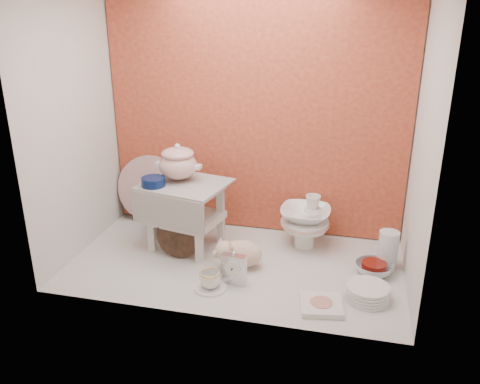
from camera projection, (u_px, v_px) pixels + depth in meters
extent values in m
plane|color=silver|center=(236.00, 264.00, 2.78)|extent=(1.80, 1.80, 0.00)
cube|color=#CC6133|center=(256.00, 111.00, 2.96)|extent=(1.80, 0.06, 1.50)
cube|color=silver|center=(72.00, 122.00, 2.70)|extent=(0.06, 1.00, 1.50)
cube|color=silver|center=(425.00, 143.00, 2.31)|extent=(0.06, 1.00, 1.50)
cylinder|color=#091A4A|center=(153.00, 182.00, 2.78)|extent=(0.16, 0.16, 0.05)
imported|color=silver|center=(164.00, 211.00, 3.16)|extent=(0.27, 0.27, 0.24)
cube|color=silver|center=(234.00, 268.00, 2.55)|extent=(0.13, 0.06, 0.18)
ellipsoid|color=beige|center=(242.00, 253.00, 2.72)|extent=(0.31, 0.25, 0.16)
cylinder|color=white|center=(210.00, 288.00, 2.54)|extent=(0.20, 0.20, 0.01)
imported|color=white|center=(210.00, 279.00, 2.52)|extent=(0.12, 0.12, 0.09)
cube|color=white|center=(321.00, 305.00, 2.38)|extent=(0.23, 0.23, 0.03)
cylinder|color=white|center=(367.00, 292.00, 2.44)|extent=(0.26, 0.26, 0.07)
imported|color=silver|center=(374.00, 269.00, 2.67)|extent=(0.25, 0.25, 0.06)
cylinder|color=silver|center=(388.00, 250.00, 2.70)|extent=(0.12, 0.12, 0.21)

